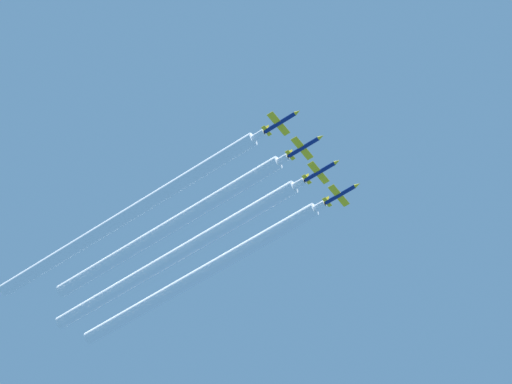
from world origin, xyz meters
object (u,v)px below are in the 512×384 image
at_px(jet_far_left, 341,194).
at_px(jet_inner_right, 281,122).
at_px(jet_inner_left, 321,171).
at_px(jet_center, 305,147).

distance_m(jet_far_left, jet_inner_right, 26.01).
distance_m(jet_inner_left, jet_inner_right, 17.58).
distance_m(jet_inner_left, jet_center, 8.54).
xyz_separation_m(jet_inner_left, jet_center, (8.48, 0.93, -0.31)).
relative_size(jet_far_left, jet_inner_right, 1.00).
bearing_deg(jet_center, jet_inner_right, -3.63).
relative_size(jet_inner_left, jet_center, 1.00).
relative_size(jet_far_left, jet_center, 1.00).
bearing_deg(jet_center, jet_far_left, -178.17).
bearing_deg(jet_far_left, jet_inner_right, -0.08).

